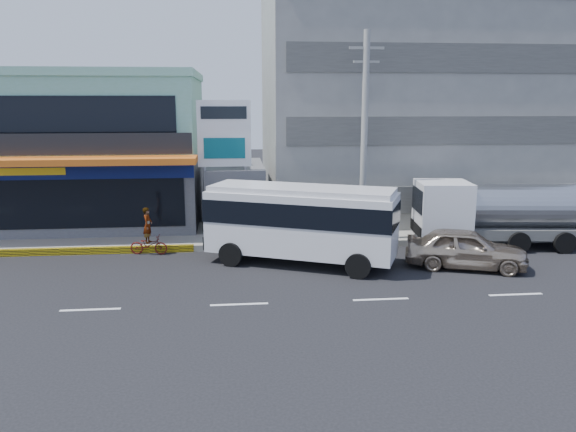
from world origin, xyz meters
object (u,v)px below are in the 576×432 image
(tanker_truck, at_px, (494,212))
(minibus, at_px, (301,218))
(shop_building, at_px, (91,153))
(sedan, at_px, (466,248))
(motorcycle_rider, at_px, (148,239))
(satellite_dish, at_px, (235,165))
(billboard, at_px, (224,141))
(utility_pole_near, at_px, (364,138))
(concrete_building, at_px, (401,98))

(tanker_truck, bearing_deg, minibus, -168.69)
(shop_building, height_order, tanker_truck, shop_building)
(shop_building, height_order, sedan, shop_building)
(motorcycle_rider, bearing_deg, satellite_dish, 46.40)
(satellite_dish, bearing_deg, sedan, -38.76)
(shop_building, relative_size, motorcycle_rider, 5.70)
(billboard, relative_size, motorcycle_rider, 3.17)
(shop_building, xyz_separation_m, motorcycle_rider, (4.00, -7.15, -3.28))
(tanker_truck, bearing_deg, billboard, 168.13)
(shop_building, xyz_separation_m, sedan, (17.50, -10.57, -3.16))
(billboard, relative_size, utility_pole_near, 0.69)
(billboard, distance_m, utility_pole_near, 6.75)
(concrete_building, xyz_separation_m, minibus, (-7.28, -10.35, -5.00))
(tanker_truck, bearing_deg, motorcycle_rider, 179.07)
(concrete_building, distance_m, billboard, 12.17)
(sedan, height_order, tanker_truck, tanker_truck)
(satellite_dish, height_order, billboard, billboard)
(sedan, bearing_deg, satellite_dish, 69.86)
(sedan, bearing_deg, utility_pole_near, 59.61)
(utility_pole_near, relative_size, tanker_truck, 1.22)
(utility_pole_near, bearing_deg, tanker_truck, -7.96)
(utility_pole_near, xyz_separation_m, minibus, (-3.28, -2.75, -3.15))
(shop_building, height_order, utility_pole_near, utility_pole_near)
(satellite_dish, xyz_separation_m, billboard, (-0.50, -1.80, 1.35))
(concrete_building, xyz_separation_m, motorcycle_rider, (-14.00, -8.20, -6.28))
(shop_building, distance_m, tanker_truck, 21.61)
(billboard, xyz_separation_m, motorcycle_rider, (-3.50, -2.40, -4.21))
(shop_building, bearing_deg, billboard, -32.32)
(shop_building, distance_m, sedan, 20.69)
(utility_pole_near, distance_m, sedan, 6.86)
(utility_pole_near, distance_m, tanker_truck, 7.12)
(tanker_truck, bearing_deg, utility_pole_near, 172.04)
(concrete_building, relative_size, utility_pole_near, 1.60)
(billboard, height_order, motorcycle_rider, billboard)
(shop_building, height_order, concrete_building, concrete_building)
(utility_pole_near, relative_size, motorcycle_rider, 4.60)
(shop_building, relative_size, concrete_building, 0.77)
(sedan, bearing_deg, shop_building, 77.48)
(sedan, bearing_deg, billboard, 78.39)
(concrete_building, height_order, minibus, concrete_building)
(utility_pole_near, height_order, tanker_truck, utility_pole_near)
(minibus, bearing_deg, satellite_dish, 113.18)
(minibus, bearing_deg, tanker_truck, 11.31)
(billboard, bearing_deg, motorcycle_rider, -145.56)
(satellite_dish, relative_size, billboard, 0.22)
(minibus, bearing_deg, motorcycle_rider, 162.24)
(minibus, bearing_deg, concrete_building, 54.88)
(concrete_building, distance_m, motorcycle_rider, 17.40)
(shop_building, relative_size, sedan, 2.51)
(motorcycle_rider, bearing_deg, billboard, 34.44)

